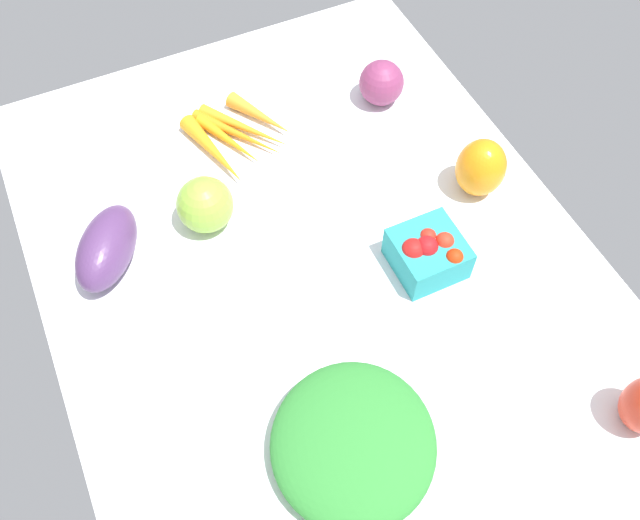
# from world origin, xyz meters

# --- Properties ---
(tablecloth) EXTENTS (1.04, 0.76, 0.02)m
(tablecloth) POSITION_xyz_m (0.00, 0.00, 0.01)
(tablecloth) COLOR white
(tablecloth) RESTS_ON ground
(red_onion_near_basket) EXTENTS (0.07, 0.07, 0.07)m
(red_onion_near_basket) POSITION_xyz_m (0.26, -0.24, 0.06)
(red_onion_near_basket) COLOR #82335C
(red_onion_near_basket) RESTS_ON tablecloth
(carrot_bunch) EXTENTS (0.19, 0.17, 0.03)m
(carrot_bunch) POSITION_xyz_m (0.28, 0.02, 0.03)
(carrot_bunch) COLOR orange
(carrot_bunch) RESTS_ON tablecloth
(eggplant) EXTENTS (0.16, 0.14, 0.07)m
(eggplant) POSITION_xyz_m (0.13, 0.27, 0.06)
(eggplant) COLOR #523263
(eggplant) RESTS_ON tablecloth
(leafy_greens_clump) EXTENTS (0.28, 0.28, 0.05)m
(leafy_greens_clump) POSITION_xyz_m (-0.26, 0.08, 0.05)
(leafy_greens_clump) COLOR #2F8232
(leafy_greens_clump) RESTS_ON tablecloth
(berry_basket) EXTENTS (0.09, 0.09, 0.07)m
(berry_basket) POSITION_xyz_m (-0.06, -0.14, 0.05)
(berry_basket) COLOR teal
(berry_basket) RESTS_ON tablecloth
(bell_pepper_orange) EXTENTS (0.10, 0.10, 0.10)m
(bell_pepper_orange) POSITION_xyz_m (0.03, -0.28, 0.07)
(bell_pepper_orange) COLOR orange
(bell_pepper_orange) RESTS_ON tablecloth
(heirloom_tomato_green) EXTENTS (0.08, 0.08, 0.08)m
(heirloom_tomato_green) POSITION_xyz_m (0.14, 0.12, 0.06)
(heirloom_tomato_green) COLOR #89BD3B
(heirloom_tomato_green) RESTS_ON tablecloth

